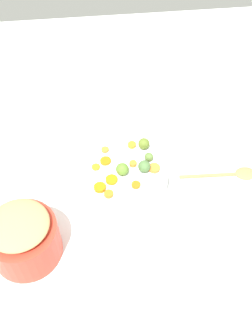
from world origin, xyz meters
name	(u,v)px	position (x,y,z in m)	size (l,w,h in m)	color
tabletop	(136,193)	(0.00, 0.00, 0.01)	(2.40, 2.40, 0.02)	white
serving_bowl_carrots	(126,179)	(0.03, -0.02, 0.07)	(0.28, 0.28, 0.09)	white
metal_pot	(24,240)	(0.35, 0.18, 0.09)	(0.21, 0.21, 0.13)	red
stuffing_mound	(18,225)	(0.35, 0.18, 0.17)	(0.17, 0.17, 0.04)	tan
carrot_slice_0	(106,161)	(0.10, -0.06, 0.12)	(0.04, 0.04, 0.01)	orange
carrot_slice_1	(133,145)	(0.00, -0.12, 0.12)	(0.03, 0.03, 0.01)	orange
carrot_slice_2	(154,168)	(-0.06, -0.01, 0.12)	(0.04, 0.04, 0.01)	orange
carrot_slice_3	(136,185)	(0.01, 0.05, 0.12)	(0.03, 0.03, 0.01)	orange
carrot_slice_4	(96,167)	(0.13, -0.04, 0.12)	(0.03, 0.03, 0.01)	orange
carrot_slice_5	(109,194)	(0.10, 0.07, 0.12)	(0.03, 0.03, 0.01)	orange
carrot_slice_6	(105,150)	(0.09, -0.11, 0.12)	(0.03, 0.03, 0.01)	orange
carrot_slice_7	(133,164)	(0.01, -0.04, 0.12)	(0.02, 0.02, 0.01)	orange
carrot_slice_8	(112,180)	(0.08, 0.02, 0.12)	(0.04, 0.04, 0.01)	orange
carrot_slice_9	(100,188)	(0.12, 0.05, 0.12)	(0.04, 0.04, 0.01)	orange
brussels_sprout_0	(122,169)	(0.05, -0.01, 0.14)	(0.04, 0.04, 0.04)	#5B852E
brussels_sprout_1	(144,144)	(-0.04, -0.11, 0.13)	(0.04, 0.04, 0.04)	olive
brussels_sprout_2	(144,166)	(-0.03, -0.01, 0.13)	(0.04, 0.04, 0.04)	#4C723C
brussels_sprout_3	(149,157)	(-0.05, -0.05, 0.13)	(0.03, 0.03, 0.03)	#5A7A38
wooden_spoon	(236,174)	(-0.36, -0.03, 0.03)	(0.27, 0.06, 0.01)	#AB7E4E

